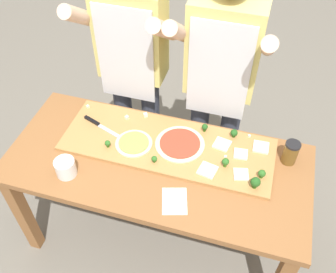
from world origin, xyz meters
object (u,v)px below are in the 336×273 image
broccoli_floret_center_right (154,159)px  broccoli_floret_back_right (225,162)px  cheese_crumble_b (146,115)px  cheese_crumble_e (88,106)px  pizza_slice_center (222,144)px  recipe_note (175,201)px  cheese_crumble_a (127,117)px  prep_table (157,174)px  pizza_whole_pesto_green (134,143)px  chefs_knife (98,124)px  cheese_crumble_c (225,157)px  pizza_slice_near_left (241,154)px  broccoli_floret_front_mid (255,182)px  cook_right (220,76)px  cook_left (132,60)px  broccoli_floret_front_right (262,174)px  broccoli_floret_back_left (205,127)px  cheese_crumble_d (249,136)px  sauce_jar (291,153)px  pizza_slice_near_right (241,174)px  broccoli_floret_center_left (234,133)px  pizza_whole_tomato_red (180,144)px  broccoli_floret_back_mid (108,143)px  pizza_slice_far_left (261,147)px  pizza_slice_far_right (207,171)px  flour_cup (66,168)px

broccoli_floret_center_right → broccoli_floret_back_right: bearing=12.0°
cheese_crumble_b → cheese_crumble_e: size_ratio=1.35×
pizza_slice_center → recipe_note: size_ratio=0.54×
cheese_crumble_a → pizza_slice_center: bearing=-4.9°
prep_table → pizza_whole_pesto_green: size_ratio=7.99×
chefs_knife → cheese_crumble_c: size_ratio=21.51×
pizza_slice_near_left → broccoli_floret_front_mid: size_ratio=1.11×
pizza_slice_center → cook_right: cook_right is taller
recipe_note → cook_left: (-0.48, 0.75, 0.23)m
broccoli_floret_front_right → broccoli_floret_back_left: size_ratio=1.00×
cheese_crumble_d → cheese_crumble_e: cheese_crumble_e is taller
cheese_crumble_b → sauce_jar: size_ratio=0.15×
pizza_slice_near_right → broccoli_floret_back_right: broccoli_floret_back_right is taller
recipe_note → cheese_crumble_a: bearing=132.4°
broccoli_floret_center_left → cheese_crumble_c: (-0.02, -0.17, -0.02)m
cheese_crumble_c → sauce_jar: 0.34m
recipe_note → pizza_slice_near_right: bearing=39.6°
pizza_whole_tomato_red → cheese_crumble_c: pizza_whole_tomato_red is taller
broccoli_floret_back_mid → sauce_jar: bearing=11.6°
chefs_knife → cheese_crumble_b: (0.24, 0.15, 0.00)m
cheese_crumble_a → recipe_note: cheese_crumble_a is taller
cheese_crumble_d → pizza_whole_tomato_red: bearing=-154.5°
pizza_whole_pesto_green → broccoli_floret_center_right: broccoli_floret_center_right is taller
pizza_slice_near_right → sauce_jar: sauce_jar is taller
chefs_knife → broccoli_floret_back_left: (0.61, 0.13, 0.03)m
cheese_crumble_e → pizza_slice_far_left: bearing=-1.8°
broccoli_floret_front_right → broccoli_floret_back_mid: broccoli_floret_front_right is taller
pizza_whole_tomato_red → pizza_whole_pesto_green: size_ratio=1.34×
pizza_slice_near_left → pizza_slice_center: bearing=159.7°
cheese_crumble_d → pizza_slice_far_right: bearing=-118.8°
chefs_knife → pizza_slice_center: bearing=3.8°
pizza_whole_tomato_red → broccoli_floret_back_right: size_ratio=4.82×
broccoli_floret_back_left → pizza_whole_pesto_green: bearing=-149.1°
broccoli_floret_back_mid → chefs_knife: bearing=131.4°
pizza_slice_near_right → cook_left: size_ratio=0.05×
broccoli_floret_center_right → broccoli_floret_back_left: bearing=55.6°
chefs_knife → broccoli_floret_front_mid: bearing=-11.2°
broccoli_floret_front_mid → cook_left: bearing=146.1°
prep_table → cheese_crumble_c: bearing=18.7°
pizza_slice_center → cheese_crumble_b: cheese_crumble_b is taller
pizza_slice_far_left → broccoli_floret_front_mid: (0.00, -0.27, 0.03)m
pizza_whole_tomato_red → pizza_slice_near_right: (0.36, -0.11, -0.00)m
sauce_jar → pizza_slice_center: bearing=-179.0°
cook_right → flour_cup: bearing=-130.9°
pizza_whole_pesto_green → recipe_note: size_ratio=1.30×
pizza_slice_near_left → broccoli_floret_back_left: bearing=152.2°
pizza_whole_tomato_red → cheese_crumble_d: (0.36, 0.17, -0.00)m
pizza_slice_near_left → broccoli_floret_back_right: size_ratio=1.29×
pizza_whole_pesto_green → cook_left: cook_left is taller
broccoli_floret_center_right → cheese_crumble_d: bearing=35.7°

